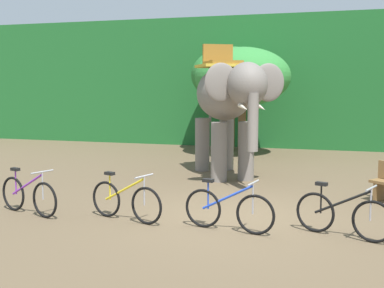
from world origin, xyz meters
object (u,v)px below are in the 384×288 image
elephant (227,99)px  bike_blue (228,210)px  bike_black (343,215)px  tree_center_left (243,77)px  bike_yellow (126,201)px  bike_purple (28,195)px  tree_center_right (231,76)px

elephant → bike_blue: (1.23, -5.19, -1.82)m
bike_blue → bike_black: same height
tree_center_left → elephant: size_ratio=0.98×
elephant → bike_black: bearing=-57.5°
bike_yellow → bike_blue: size_ratio=0.98×
bike_purple → bike_yellow: 2.07m
bike_black → tree_center_right: bearing=112.2°
elephant → bike_purple: elephant is taller
elephant → bike_purple: size_ratio=2.48×
bike_blue → tree_center_right: bearing=102.4°
tree_center_left → elephant: tree_center_left is taller
tree_center_left → bike_purple: 10.28m
tree_center_right → bike_blue: 11.38m
bike_purple → elephant: bearing=61.3°
tree_center_right → tree_center_left: bearing=-58.8°
bike_yellow → tree_center_right: bearing=91.9°
elephant → bike_black: size_ratio=2.51×
elephant → bike_yellow: elephant is taller
bike_blue → bike_black: bearing=5.9°
tree_center_right → elephant: (1.15, -5.63, -0.77)m
tree_center_left → bike_blue: bearing=-80.1°
bike_black → elephant: bearing=122.5°
tree_center_right → tree_center_left: (0.71, -1.17, -0.08)m
tree_center_right → bike_black: tree_center_right is taller
tree_center_left → bike_blue: (1.68, -9.66, -2.51)m
bike_purple → bike_yellow: (2.06, 0.13, 0.00)m
bike_purple → tree_center_right: bearing=81.1°
tree_center_right → bike_purple: (-1.70, -10.84, -2.59)m
tree_center_right → bike_yellow: size_ratio=2.47×
bike_purple → bike_blue: 4.09m
bike_purple → bike_black: (6.03, 0.22, 0.00)m
elephant → bike_blue: size_ratio=2.40×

